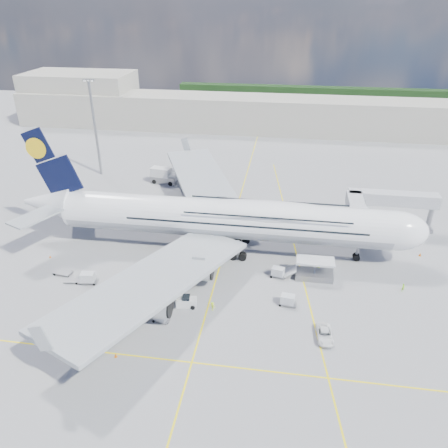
# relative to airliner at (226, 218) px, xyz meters

# --- Properties ---
(ground) EXTENTS (300.00, 300.00, 0.00)m
(ground) POSITION_rel_airliner_xyz_m (-0.26, -10.00, -6.87)
(ground) COLOR gray
(ground) RESTS_ON ground
(taxi_line_main) EXTENTS (0.25, 220.00, 0.01)m
(taxi_line_main) POSITION_rel_airliner_xyz_m (-0.26, -10.00, -6.86)
(taxi_line_main) COLOR yellow
(taxi_line_main) RESTS_ON ground
(taxi_line_cross) EXTENTS (120.00, 0.25, 0.01)m
(taxi_line_cross) POSITION_rel_airliner_xyz_m (-0.26, -30.00, -6.86)
(taxi_line_cross) COLOR yellow
(taxi_line_cross) RESTS_ON ground
(taxi_line_diag) EXTENTS (14.16, 99.06, 0.01)m
(taxi_line_diag) POSITION_rel_airliner_xyz_m (13.74, -0.00, -6.86)
(taxi_line_diag) COLOR yellow
(taxi_line_diag) RESTS_ON ground
(airliner) EXTENTS (77.26, 79.15, 23.71)m
(airliner) POSITION_rel_airliner_xyz_m (0.00, 0.00, 0.00)
(airliner) COLOR white
(airliner) RESTS_ON ground
(jet_bridge) EXTENTS (18.80, 12.10, 8.50)m
(jet_bridge) POSITION_rel_airliner_xyz_m (29.55, 10.94, -0.02)
(jet_bridge) COLOR #B7B7BC
(jet_bridge) RESTS_ON ground
(cargo_loader) EXTENTS (8.53, 3.20, 3.67)m
(cargo_loader) POSITION_rel_airliner_xyz_m (16.56, -7.11, -5.62)
(cargo_loader) COLOR silver
(cargo_loader) RESTS_ON ground
(light_mast) EXTENTS (3.00, 0.70, 25.50)m
(light_mast) POSITION_rel_airliner_xyz_m (-40.26, 35.00, 6.34)
(light_mast) COLOR gray
(light_mast) RESTS_ON ground
(terminal) EXTENTS (180.00, 16.00, 12.00)m
(terminal) POSITION_rel_airliner_xyz_m (-0.26, 85.00, -0.87)
(terminal) COLOR #B2AD9E
(terminal) RESTS_ON ground
(hangar) EXTENTS (40.00, 22.00, 18.00)m
(hangar) POSITION_rel_airliner_xyz_m (-70.26, 90.00, 2.13)
(hangar) COLOR #B2AD9E
(hangar) RESTS_ON ground
(tree_line) EXTENTS (160.00, 6.00, 8.00)m
(tree_line) POSITION_rel_airliner_xyz_m (39.74, 130.00, -2.87)
(tree_line) COLOR #193814
(tree_line) RESTS_ON ground
(dolly_row_a) EXTENTS (2.85, 1.87, 0.39)m
(dolly_row_a) POSITION_rel_airliner_xyz_m (-24.86, -14.81, -6.57)
(dolly_row_a) COLOR gray
(dolly_row_a) RESTS_ON ground
(dolly_row_b) EXTENTS (3.32, 2.08, 1.98)m
(dolly_row_b) POSITION_rel_airliner_xyz_m (-21.93, -14.59, -5.80)
(dolly_row_b) COLOR gray
(dolly_row_b) RESTS_ON ground
(dolly_row_c) EXTENTS (2.94, 2.06, 1.69)m
(dolly_row_c) POSITION_rel_airliner_xyz_m (-6.72, -22.36, -5.96)
(dolly_row_c) COLOR gray
(dolly_row_c) RESTS_ON ground
(dolly_back) EXTENTS (3.44, 2.20, 0.47)m
(dolly_back) POSITION_rel_airliner_xyz_m (-27.59, -12.77, -6.50)
(dolly_back) COLOR gray
(dolly_back) RESTS_ON ground
(dolly_nose_far) EXTENTS (3.09, 1.93, 1.84)m
(dolly_nose_far) POSITION_rel_airliner_xyz_m (12.29, -15.50, -5.88)
(dolly_nose_far) COLOR gray
(dolly_nose_far) RESTS_ON ground
(dolly_nose_near) EXTENTS (3.15, 2.19, 1.81)m
(dolly_nose_near) POSITION_rel_airliner_xyz_m (10.42, -7.77, -5.89)
(dolly_nose_near) COLOR gray
(dolly_nose_near) RESTS_ON ground
(baggage_tug) EXTENTS (3.36, 1.85, 2.00)m
(baggage_tug) POSITION_rel_airliner_xyz_m (-3.68, -18.31, -5.98)
(baggage_tug) COLOR silver
(baggage_tug) RESTS_ON ground
(catering_truck_inner) EXTENTS (6.10, 3.39, 3.43)m
(catering_truck_inner) POSITION_rel_airliner_xyz_m (-11.46, 10.84, -5.25)
(catering_truck_inner) COLOR gray
(catering_truck_inner) RESTS_ON ground
(catering_truck_outer) EXTENTS (7.36, 3.64, 4.22)m
(catering_truck_outer) POSITION_rel_airliner_xyz_m (-21.15, 31.13, -4.91)
(catering_truck_outer) COLOR gray
(catering_truck_outer) RESTS_ON ground
(service_van) EXTENTS (2.57, 4.92, 1.32)m
(service_van) POSITION_rel_airliner_xyz_m (17.81, -22.49, -6.21)
(service_van) COLOR white
(service_van) RESTS_ON ground
(crew_nose) EXTENTS (0.66, 0.62, 1.52)m
(crew_nose) POSITION_rel_airliner_xyz_m (31.40, -8.95, -6.11)
(crew_nose) COLOR #8FDF17
(crew_nose) RESTS_ON ground
(crew_loader) EXTENTS (0.99, 1.04, 1.69)m
(crew_loader) POSITION_rel_airliner_xyz_m (17.57, -4.75, -6.02)
(crew_loader) COLOR #B7F019
(crew_loader) RESTS_ON ground
(crew_wing) EXTENTS (0.43, 1.03, 1.76)m
(crew_wing) POSITION_rel_airliner_xyz_m (-8.34, -7.01, -5.99)
(crew_wing) COLOR #A1FD1A
(crew_wing) RESTS_ON ground
(crew_van) EXTENTS (0.65, 0.87, 1.60)m
(crew_van) POSITION_rel_airliner_xyz_m (12.97, -14.86, -6.07)
(crew_van) COLOR #D4F319
(crew_van) RESTS_ON ground
(crew_tug) EXTENTS (1.09, 0.76, 1.55)m
(crew_tug) POSITION_rel_airliner_xyz_m (0.60, -18.67, -6.09)
(crew_tug) COLOR #D5FF1A
(crew_tug) RESTS_ON ground
(cone_nose) EXTENTS (0.49, 0.49, 0.62)m
(cone_nose) POSITION_rel_airliner_xyz_m (37.04, 3.27, -6.57)
(cone_nose) COLOR orange
(cone_nose) RESTS_ON ground
(cone_wing_left_inner) EXTENTS (0.45, 0.45, 0.57)m
(cone_wing_left_inner) POSITION_rel_airliner_xyz_m (-8.71, 6.72, -6.59)
(cone_wing_left_inner) COLOR orange
(cone_wing_left_inner) RESTS_ON ground
(cone_wing_left_outer) EXTENTS (0.49, 0.49, 0.63)m
(cone_wing_left_outer) POSITION_rel_airliner_xyz_m (-13.63, 32.70, -6.57)
(cone_wing_left_outer) COLOR orange
(cone_wing_left_outer) RESTS_ON ground
(cone_wing_right_inner) EXTENTS (0.48, 0.48, 0.61)m
(cone_wing_right_inner) POSITION_rel_airliner_xyz_m (-12.97, -16.73, -6.58)
(cone_wing_right_inner) COLOR orange
(cone_wing_right_inner) RESTS_ON ground
(cone_wing_right_outer) EXTENTS (0.45, 0.45, 0.58)m
(cone_wing_right_outer) POSITION_rel_airliner_xyz_m (-10.85, -30.57, -6.59)
(cone_wing_right_outer) COLOR orange
(cone_wing_right_outer) RESTS_ON ground
(cone_tail) EXTENTS (0.41, 0.41, 0.52)m
(cone_tail) POSITION_rel_airliner_xyz_m (-32.61, -7.97, -6.62)
(cone_tail) COLOR orange
(cone_tail) RESTS_ON ground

